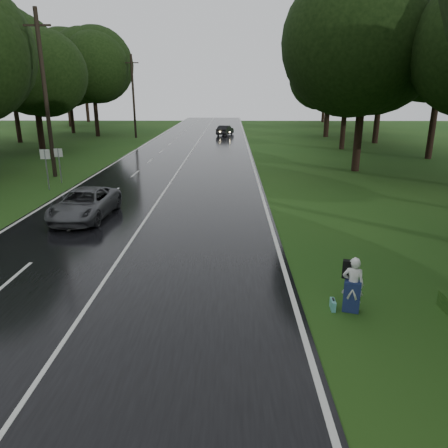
# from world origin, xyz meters

# --- Properties ---
(ground) EXTENTS (160.00, 160.00, 0.00)m
(ground) POSITION_xyz_m (0.00, 0.00, 0.00)
(ground) COLOR #234715
(ground) RESTS_ON ground
(road) EXTENTS (12.00, 140.00, 0.04)m
(road) POSITION_xyz_m (0.00, 20.00, 0.02)
(road) COLOR black
(road) RESTS_ON ground
(lane_center) EXTENTS (0.12, 140.00, 0.01)m
(lane_center) POSITION_xyz_m (0.00, 20.00, 0.04)
(lane_center) COLOR silver
(lane_center) RESTS_ON road
(grey_car) EXTENTS (2.46, 4.97, 1.36)m
(grey_car) POSITION_xyz_m (-2.88, 8.78, 0.72)
(grey_car) COLOR #4A4C4F
(grey_car) RESTS_ON road
(far_car) EXTENTS (2.46, 4.22, 1.31)m
(far_car) POSITION_xyz_m (3.16, 48.90, 0.70)
(far_car) COLOR black
(far_car) RESTS_ON road
(hitchhiker) EXTENTS (0.66, 0.63, 1.58)m
(hitchhiker) POSITION_xyz_m (7.29, 0.12, 0.73)
(hitchhiker) COLOR silver
(hitchhiker) RESTS_ON ground
(suitcase) EXTENTS (0.14, 0.40, 0.28)m
(suitcase) POSITION_xyz_m (6.82, 0.18, 0.14)
(suitcase) COLOR #53A3A0
(suitcase) RESTS_ON ground
(utility_pole_mid) EXTENTS (1.80, 0.28, 10.92)m
(utility_pole_mid) POSITION_xyz_m (-8.50, 19.08, 0.00)
(utility_pole_mid) COLOR black
(utility_pole_mid) RESTS_ON ground
(utility_pole_far) EXTENTS (1.80, 0.28, 10.23)m
(utility_pole_far) POSITION_xyz_m (-8.50, 45.61, 0.00)
(utility_pole_far) COLOR black
(utility_pole_far) RESTS_ON ground
(road_sign_a) EXTENTS (0.59, 0.10, 2.46)m
(road_sign_a) POSITION_xyz_m (-7.20, 14.91, 0.00)
(road_sign_a) COLOR white
(road_sign_a) RESTS_ON ground
(road_sign_b) EXTENTS (0.54, 0.10, 2.25)m
(road_sign_b) POSITION_xyz_m (-7.20, 16.90, 0.00)
(road_sign_b) COLOR white
(road_sign_b) RESTS_ON ground
(tree_left_e) EXTENTS (8.36, 8.36, 13.06)m
(tree_left_e) POSITION_xyz_m (-15.05, 32.23, 0.00)
(tree_left_e) COLOR black
(tree_left_e) RESTS_ON ground
(tree_left_f) EXTENTS (10.40, 10.40, 16.25)m
(tree_left_f) POSITION_xyz_m (-14.04, 47.37, 0.00)
(tree_left_f) COLOR black
(tree_left_f) RESTS_ON ground
(tree_right_d) EXTENTS (9.98, 9.98, 15.59)m
(tree_right_d) POSITION_xyz_m (13.45, 21.72, 0.00)
(tree_right_d) COLOR black
(tree_right_d) RESTS_ON ground
(tree_right_e) EXTENTS (8.28, 8.28, 12.94)m
(tree_right_e) POSITION_xyz_m (15.60, 34.46, 0.00)
(tree_right_e) COLOR black
(tree_right_e) RESTS_ON ground
(tree_right_f) EXTENTS (8.57, 8.57, 13.40)m
(tree_right_f) POSITION_xyz_m (16.63, 47.12, 0.00)
(tree_right_f) COLOR black
(tree_right_f) RESTS_ON ground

